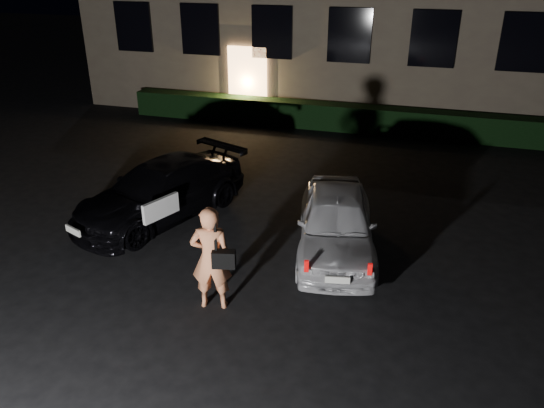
% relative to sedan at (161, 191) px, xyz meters
% --- Properties ---
extents(ground, '(80.00, 80.00, 0.00)m').
position_rel_sedan_xyz_m(ground, '(2.72, -2.85, -0.62)').
color(ground, black).
rests_on(ground, ground).
extents(hedge, '(15.00, 0.70, 0.85)m').
position_rel_sedan_xyz_m(hedge, '(2.72, 7.65, -0.19)').
color(hedge, black).
rests_on(hedge, ground).
extents(sedan, '(3.17, 4.59, 1.23)m').
position_rel_sedan_xyz_m(sedan, '(0.00, 0.00, 0.00)').
color(sedan, black).
rests_on(sedan, ground).
extents(hatch, '(2.17, 3.88, 1.25)m').
position_rel_sedan_xyz_m(hatch, '(4.00, -0.40, 0.01)').
color(hatch, silver).
rests_on(hatch, ground).
extents(man, '(0.82, 0.58, 1.83)m').
position_rel_sedan_xyz_m(man, '(2.39, -2.80, 0.30)').
color(man, '#E68858').
rests_on(man, ground).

